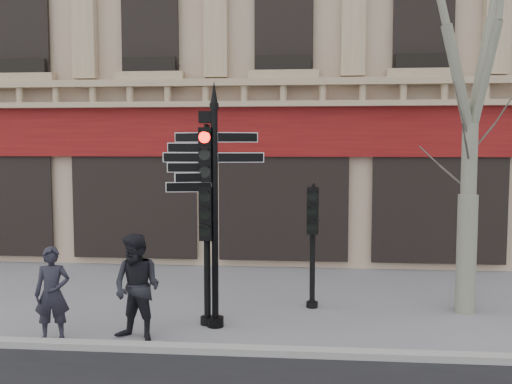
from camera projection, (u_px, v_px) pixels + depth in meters
ground at (271, 326)px, 10.26m from camera, size 80.00×80.00×0.00m
kerb at (265, 351)px, 8.86m from camera, size 80.00×0.25×0.12m
fingerpost at (214, 163)px, 10.01m from camera, size 1.86×1.86×4.38m
traffic_signal_main at (207, 191)px, 10.18m from camera, size 0.43×0.31×3.85m
traffic_signal_secondary at (313, 224)px, 11.32m from camera, size 0.43×0.32×2.43m
pedestrian_a at (52, 294)px, 9.48m from camera, size 0.64×0.50×1.58m
pedestrian_b at (137, 288)px, 9.47m from camera, size 1.04×0.91×1.79m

